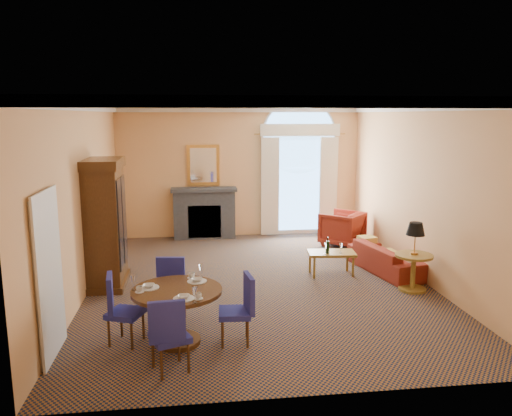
{
  "coord_description": "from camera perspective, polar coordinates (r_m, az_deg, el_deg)",
  "views": [
    {
      "loc": [
        -1.16,
        -8.6,
        3.01
      ],
      "look_at": [
        0.0,
        0.5,
        1.3
      ],
      "focal_mm": 35.0,
      "sensor_mm": 36.0,
      "label": 1
    }
  ],
  "objects": [
    {
      "name": "sofa",
      "position": [
        10.09,
        14.69,
        -5.59
      ],
      "size": [
        1.08,
        1.92,
        0.53
      ],
      "primitive_type": "imported",
      "rotation": [
        0.0,
        0.0,
        1.79
      ],
      "color": "maroon",
      "rests_on": "ground"
    },
    {
      "name": "room_envelope",
      "position": [
        9.35,
        -0.29,
        7.49
      ],
      "size": [
        6.04,
        7.52,
        3.45
      ],
      "color": "#ECB070",
      "rests_on": "ground"
    },
    {
      "name": "dining_chair_west",
      "position": [
        6.97,
        -15.47,
        -10.62
      ],
      "size": [
        0.55,
        0.55,
        0.95
      ],
      "rotation": [
        0.0,
        0.0,
        -1.94
      ],
      "color": "navy",
      "rests_on": "ground"
    },
    {
      "name": "side_table",
      "position": [
        9.04,
        17.65,
        -4.6
      ],
      "size": [
        0.65,
        0.65,
        1.19
      ],
      "color": "olive",
      "rests_on": "ground"
    },
    {
      "name": "armchair",
      "position": [
        11.85,
        9.81,
        -2.31
      ],
      "size": [
        1.23,
        1.23,
        0.8
      ],
      "primitive_type": "imported",
      "rotation": [
        0.0,
        0.0,
        3.96
      ],
      "color": "maroon",
      "rests_on": "ground"
    },
    {
      "name": "armoire",
      "position": [
        9.21,
        -16.86,
        -1.91
      ],
      "size": [
        0.65,
        1.16,
        2.27
      ],
      "color": "#371F0C",
      "rests_on": "ground"
    },
    {
      "name": "dining_chair_north",
      "position": [
        7.53,
        -9.61,
        -8.75
      ],
      "size": [
        0.45,
        0.46,
        0.95
      ],
      "rotation": [
        0.0,
        0.0,
        3.13
      ],
      "color": "navy",
      "rests_on": "ground"
    },
    {
      "name": "coffee_table",
      "position": [
        9.63,
        8.62,
        -5.18
      ],
      "size": [
        0.93,
        0.58,
        0.76
      ],
      "rotation": [
        0.0,
        0.0,
        -0.11
      ],
      "color": "olive",
      "rests_on": "ground"
    },
    {
      "name": "dining_table",
      "position": [
        6.8,
        -9.0,
        -10.74
      ],
      "size": [
        1.2,
        1.2,
        0.96
      ],
      "color": "#371F0C",
      "rests_on": "ground"
    },
    {
      "name": "ground",
      "position": [
        9.18,
        0.4,
        -8.57
      ],
      "size": [
        7.5,
        7.5,
        0.0
      ],
      "primitive_type": "plane",
      "color": "#111C35",
      "rests_on": "ground"
    },
    {
      "name": "dining_chair_south",
      "position": [
        6.05,
        -9.96,
        -13.7
      ],
      "size": [
        0.55,
        0.55,
        0.95
      ],
      "rotation": [
        0.0,
        0.0,
        0.37
      ],
      "color": "navy",
      "rests_on": "ground"
    },
    {
      "name": "dining_chair_east",
      "position": [
        6.74,
        -1.65,
        -10.97
      ],
      "size": [
        0.47,
        0.46,
        0.95
      ],
      "rotation": [
        0.0,
        0.0,
        1.5
      ],
      "color": "navy",
      "rests_on": "ground"
    }
  ]
}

